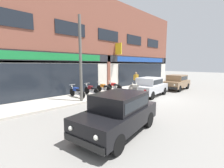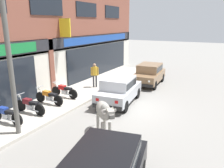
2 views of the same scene
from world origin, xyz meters
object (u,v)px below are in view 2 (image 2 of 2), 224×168
(car_0, at_px, (149,73))
(cow, at_px, (104,112))
(motorcycle_0, at_px, (6,115))
(motorcycle_2, at_px, (49,97))
(motorcycle_1, at_px, (30,106))
(motorcycle_3, at_px, (64,91))
(utility_pole, at_px, (10,65))
(pedestrian, at_px, (95,73))
(car_1, at_px, (119,89))

(car_0, bearing_deg, cow, -173.44)
(motorcycle_0, bearing_deg, motorcycle_2, 1.32)
(motorcycle_1, bearing_deg, cow, -89.64)
(motorcycle_3, xyz_separation_m, utility_pole, (-4.19, -1.23, 2.29))
(car_0, relative_size, motorcycle_1, 2.04)
(motorcycle_0, height_order, pedestrian, pedestrian)
(cow, bearing_deg, pedestrian, 35.72)
(motorcycle_3, bearing_deg, motorcycle_0, -179.13)
(motorcycle_1, xyz_separation_m, utility_pole, (-1.60, -1.12, 2.29))
(motorcycle_3, bearing_deg, car_1, -72.70)
(car_1, distance_m, pedestrian, 3.10)
(motorcycle_2, bearing_deg, motorcycle_1, -175.50)
(motorcycle_0, bearing_deg, car_0, -18.75)
(motorcycle_0, relative_size, pedestrian, 1.13)
(pedestrian, bearing_deg, cow, -144.28)
(car_1, distance_m, utility_pole, 5.81)
(car_0, relative_size, car_1, 0.99)
(motorcycle_0, height_order, motorcycle_2, same)
(cow, xyz_separation_m, motorcycle_0, (-1.26, 4.09, -0.48))
(car_1, bearing_deg, car_0, -2.21)
(car_0, height_order, car_1, same)
(motorcycle_1, bearing_deg, pedestrian, -3.66)
(motorcycle_1, bearing_deg, car_0, -21.09)
(car_0, height_order, motorcycle_3, car_0)
(motorcycle_1, bearing_deg, car_1, -39.70)
(car_0, xyz_separation_m, motorcycle_2, (-6.72, 3.22, -0.29))
(cow, height_order, motorcycle_3, cow)
(motorcycle_1, bearing_deg, utility_pole, -144.88)
(car_1, xyz_separation_m, motorcycle_2, (-2.18, 3.05, -0.29))
(motorcycle_1, bearing_deg, motorcycle_3, 2.34)
(motorcycle_1, distance_m, motorcycle_2, 1.37)
(car_1, bearing_deg, motorcycle_1, 140.30)
(cow, xyz_separation_m, utility_pole, (-1.62, 2.92, 1.80))
(motorcycle_1, xyz_separation_m, pedestrian, (5.19, -0.33, 0.60))
(utility_pole, bearing_deg, car_0, -11.63)
(motorcycle_0, bearing_deg, motorcycle_3, 0.87)
(motorcycle_0, bearing_deg, pedestrian, -3.38)
(motorcycle_1, height_order, pedestrian, pedestrian)
(motorcycle_0, bearing_deg, motorcycle_1, -2.20)
(cow, xyz_separation_m, motorcycle_3, (2.57, 4.15, -0.48))
(car_1, distance_m, motorcycle_0, 5.65)
(car_0, distance_m, motorcycle_1, 8.66)
(motorcycle_3, height_order, utility_pole, utility_pole)
(car_0, height_order, pedestrian, pedestrian)
(car_1, bearing_deg, cow, -162.60)
(pedestrian, distance_m, utility_pole, 7.04)
(motorcycle_2, bearing_deg, motorcycle_3, -0.08)
(motorcycle_1, relative_size, motorcycle_3, 1.00)
(motorcycle_0, xyz_separation_m, motorcycle_1, (1.24, -0.05, 0.00))
(cow, height_order, car_1, cow)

